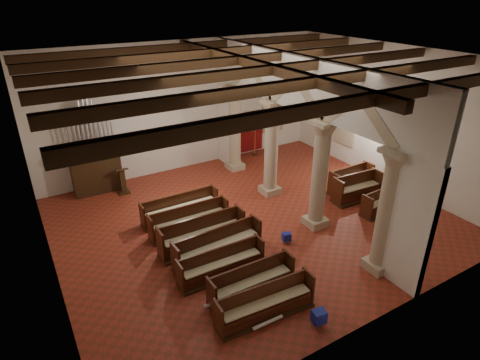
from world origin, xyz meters
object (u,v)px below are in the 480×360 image
at_px(pipe_organ, 95,162).
at_px(nave_pew_0, 265,307).
at_px(lectern, 123,182).
at_px(aisle_pew_0, 382,205).
at_px(processional_banner, 255,141).

height_order(pipe_organ, nave_pew_0, pipe_organ).
relative_size(lectern, aisle_pew_0, 0.63).
relative_size(pipe_organ, lectern, 3.57).
bearing_deg(processional_banner, aisle_pew_0, -97.88).
distance_m(lectern, processional_banner, 7.26).
distance_m(nave_pew_0, aisle_pew_0, 7.44).
bearing_deg(nave_pew_0, pipe_organ, 105.64).
xyz_separation_m(pipe_organ, nave_pew_0, (2.11, -9.88, -1.05)).
height_order(processional_banner, nave_pew_0, processional_banner).
bearing_deg(lectern, nave_pew_0, -79.82).
relative_size(pipe_organ, aisle_pew_0, 2.25).
bearing_deg(processional_banner, nave_pew_0, -137.32).
relative_size(processional_banner, nave_pew_0, 0.83).
bearing_deg(aisle_pew_0, lectern, 137.47).
height_order(processional_banner, aisle_pew_0, processional_banner).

